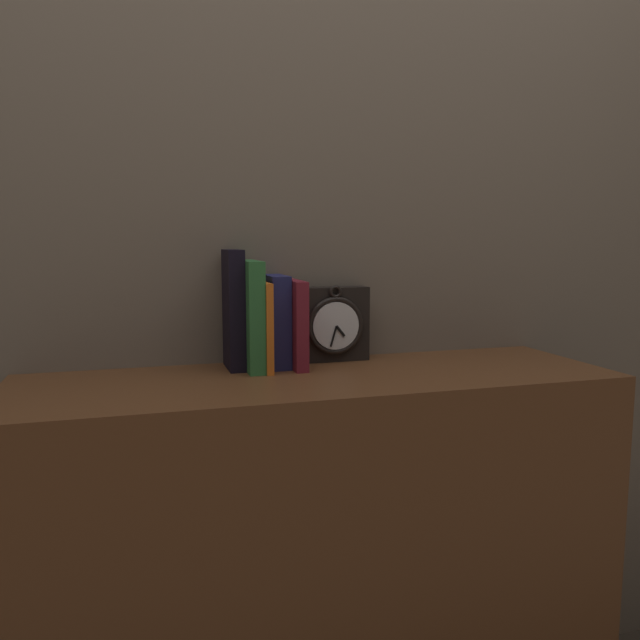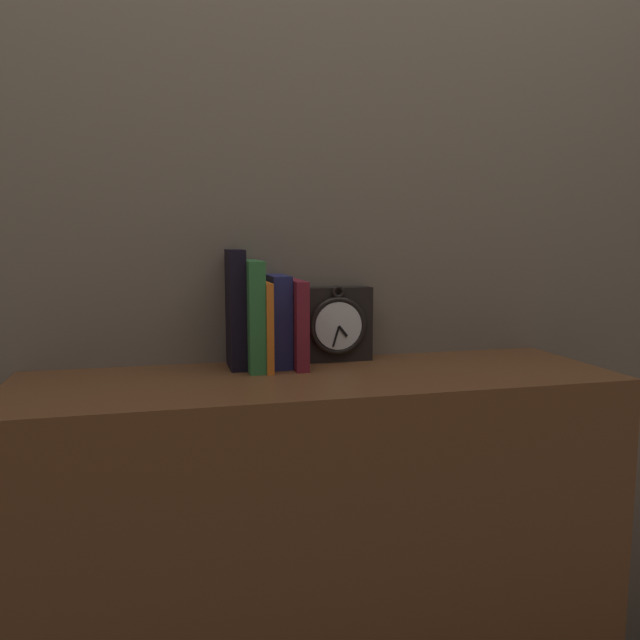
{
  "view_description": "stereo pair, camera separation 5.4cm",
  "coord_description": "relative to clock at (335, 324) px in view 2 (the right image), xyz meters",
  "views": [
    {
      "loc": [
        -0.36,
        -1.22,
        1.18
      ],
      "look_at": [
        0.0,
        0.0,
        1.01
      ],
      "focal_mm": 35.0,
      "sensor_mm": 36.0,
      "label": 1
    },
    {
      "loc": [
        -0.31,
        -1.23,
        1.18
      ],
      "look_at": [
        0.0,
        0.0,
        1.01
      ],
      "focal_mm": 35.0,
      "sensor_mm": 36.0,
      "label": 2
    }
  ],
  "objects": [
    {
      "name": "book_slot4_maroon",
      "position": [
        -0.1,
        -0.04,
        0.01
      ],
      "size": [
        0.03,
        0.15,
        0.19
      ],
      "color": "maroon",
      "rests_on": "bookshelf"
    },
    {
      "name": "book_slot3_navy",
      "position": [
        -0.14,
        -0.03,
        0.02
      ],
      "size": [
        0.04,
        0.12,
        0.2
      ],
      "color": "navy",
      "rests_on": "bookshelf"
    },
    {
      "name": "book_slot0_black",
      "position": [
        -0.23,
        -0.02,
        0.04
      ],
      "size": [
        0.03,
        0.11,
        0.26
      ],
      "color": "black",
      "rests_on": "bookshelf"
    },
    {
      "name": "bookshelf",
      "position": [
        -0.07,
        -0.15,
        -0.54
      ],
      "size": [
        1.25,
        0.39,
        0.9
      ],
      "color": "brown",
      "rests_on": "ground_plane"
    },
    {
      "name": "book_slot2_orange",
      "position": [
        -0.17,
        -0.05,
        0.01
      ],
      "size": [
        0.02,
        0.16,
        0.19
      ],
      "color": "orange",
      "rests_on": "bookshelf"
    },
    {
      "name": "wall_back",
      "position": [
        -0.07,
        0.07,
        0.32
      ],
      "size": [
        6.0,
        0.05,
        2.6
      ],
      "color": "#756656",
      "rests_on": "ground_plane"
    },
    {
      "name": "book_slot1_green",
      "position": [
        -0.2,
        -0.04,
        0.03
      ],
      "size": [
        0.03,
        0.15,
        0.24
      ],
      "color": "#307138",
      "rests_on": "bookshelf"
    },
    {
      "name": "clock",
      "position": [
        0.0,
        0.0,
        0.0
      ],
      "size": [
        0.17,
        0.07,
        0.18
      ],
      "color": "black",
      "rests_on": "bookshelf"
    }
  ]
}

